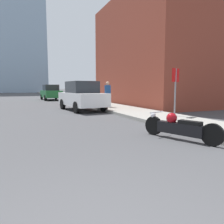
{
  "coord_description": "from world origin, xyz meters",
  "views": [
    {
      "loc": [
        -0.46,
        -1.39,
        1.44
      ],
      "look_at": [
        2.0,
        4.39,
        0.73
      ],
      "focal_mm": 35.0,
      "sensor_mm": 36.0,
      "label": 1
    }
  ],
  "objects_px": {
    "motorcycle": "(179,127)",
    "parked_car_white": "(82,96)",
    "stop_sign": "(175,84)",
    "pedestrian": "(108,94)",
    "parked_car_green": "(51,92)"
  },
  "relations": [
    {
      "from": "motorcycle",
      "to": "pedestrian",
      "type": "bearing_deg",
      "value": 61.69
    },
    {
      "from": "motorcycle",
      "to": "pedestrian",
      "type": "relative_size",
      "value": 1.34
    },
    {
      "from": "parked_car_green",
      "to": "parked_car_white",
      "type": "bearing_deg",
      "value": -91.75
    },
    {
      "from": "parked_car_green",
      "to": "pedestrian",
      "type": "relative_size",
      "value": 2.65
    },
    {
      "from": "stop_sign",
      "to": "parked_car_green",
      "type": "bearing_deg",
      "value": 100.11
    },
    {
      "from": "parked_car_white",
      "to": "stop_sign",
      "type": "relative_size",
      "value": 2.09
    },
    {
      "from": "motorcycle",
      "to": "pedestrian",
      "type": "height_order",
      "value": "pedestrian"
    },
    {
      "from": "stop_sign",
      "to": "pedestrian",
      "type": "height_order",
      "value": "stop_sign"
    },
    {
      "from": "stop_sign",
      "to": "parked_car_white",
      "type": "bearing_deg",
      "value": 118.53
    },
    {
      "from": "motorcycle",
      "to": "pedestrian",
      "type": "distance_m",
      "value": 8.61
    },
    {
      "from": "motorcycle",
      "to": "parked_car_white",
      "type": "bearing_deg",
      "value": 73.11
    },
    {
      "from": "parked_car_white",
      "to": "pedestrian",
      "type": "distance_m",
      "value": 1.71
    },
    {
      "from": "parked_car_green",
      "to": "pedestrian",
      "type": "height_order",
      "value": "pedestrian"
    },
    {
      "from": "parked_car_white",
      "to": "stop_sign",
      "type": "xyz_separation_m",
      "value": [
        2.88,
        -5.3,
        0.71
      ]
    },
    {
      "from": "pedestrian",
      "to": "parked_car_white",
      "type": "bearing_deg",
      "value": 178.09
    }
  ]
}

